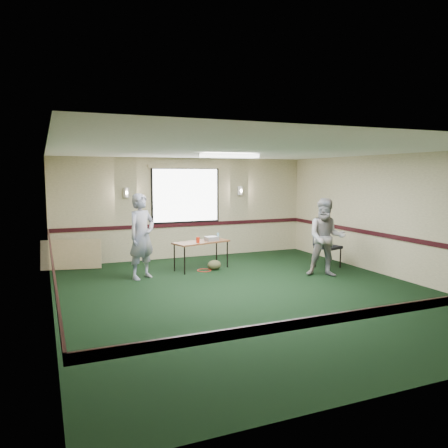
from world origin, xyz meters
name	(u,v)px	position (x,y,z in m)	size (l,w,h in m)	color
ground	(250,294)	(0.00, 0.00, 0.00)	(8.00, 8.00, 0.00)	black
room_shell	(210,204)	(0.00, 2.12, 1.58)	(8.00, 8.02, 8.00)	tan
folding_table	(201,243)	(-0.13, 2.38, 0.63)	(1.45, 0.89, 0.68)	#573A18
projector	(211,239)	(0.14, 2.41, 0.73)	(0.29, 0.24, 0.10)	#94939B
game_console	(214,238)	(0.27, 2.59, 0.70)	(0.20, 0.16, 0.05)	white
red_cup	(198,240)	(-0.27, 2.22, 0.74)	(0.09, 0.09, 0.13)	#B4200C
water_bottle	(218,236)	(0.31, 2.42, 0.77)	(0.05, 0.05, 0.18)	#81BAD3
duffel_bag	(214,265)	(0.12, 2.20, 0.12)	(0.33, 0.25, 0.23)	#494929
cable_coil	(204,270)	(-0.12, 2.21, 0.01)	(0.34, 0.34, 0.02)	red
folded_table	(71,255)	(-3.00, 3.60, 0.35)	(1.38, 0.06, 0.71)	tan
conference_chair	(325,242)	(2.76, 1.49, 0.60)	(0.63, 0.64, 1.03)	black
person_left	(142,236)	(-1.63, 2.01, 0.93)	(0.68, 0.44, 1.86)	#445896
person_right	(326,238)	(2.18, 0.66, 0.87)	(0.84, 0.66, 1.74)	#7392B3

